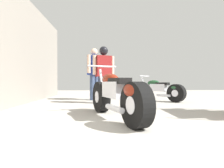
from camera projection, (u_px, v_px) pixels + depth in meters
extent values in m
plane|color=#A8A399|center=(130.00, 107.00, 4.27)|extent=(17.68, 17.68, 0.00)
cube|color=gray|center=(9.00, 44.00, 4.14)|extent=(0.08, 8.10, 3.00)
cylinder|color=black|center=(101.00, 97.00, 3.60)|extent=(0.38, 0.64, 0.62)
cylinder|color=silver|center=(101.00, 97.00, 3.60)|extent=(0.26, 0.29, 0.23)
cylinder|color=black|center=(136.00, 105.00, 2.31)|extent=(0.38, 0.64, 0.62)
cylinder|color=silver|center=(136.00, 105.00, 2.31)|extent=(0.26, 0.29, 0.23)
cube|color=silver|center=(115.00, 90.00, 2.95)|extent=(0.43, 0.66, 0.27)
ellipsoid|color=maroon|center=(110.00, 80.00, 3.15)|extent=(0.41, 0.56, 0.21)
cube|color=black|center=(119.00, 81.00, 2.79)|extent=(0.36, 0.51, 0.10)
ellipsoid|color=maroon|center=(134.00, 90.00, 2.35)|extent=(0.38, 0.48, 0.23)
cylinder|color=silver|center=(102.00, 83.00, 3.56)|extent=(0.13, 0.24, 0.56)
cylinder|color=silver|center=(102.00, 66.00, 3.52)|extent=(0.57, 0.24, 0.03)
cylinder|color=silver|center=(114.00, 108.00, 2.64)|extent=(0.27, 0.53, 0.09)
cylinder|color=black|center=(143.00, 92.00, 6.23)|extent=(0.51, 0.54, 0.55)
cylinder|color=silver|center=(143.00, 92.00, 6.23)|extent=(0.30, 0.30, 0.21)
cylinder|color=black|center=(176.00, 93.00, 5.34)|extent=(0.51, 0.54, 0.55)
cylinder|color=silver|center=(176.00, 93.00, 5.34)|extent=(0.30, 0.30, 0.21)
cube|color=silver|center=(158.00, 88.00, 5.78)|extent=(0.52, 0.55, 0.24)
ellipsoid|color=#1E4728|center=(153.00, 83.00, 5.92)|extent=(0.46, 0.48, 0.19)
cube|color=black|center=(163.00, 84.00, 5.67)|extent=(0.41, 0.43, 0.09)
ellipsoid|color=#1E4728|center=(175.00, 87.00, 5.36)|extent=(0.42, 0.43, 0.21)
cylinder|color=silver|center=(144.00, 84.00, 6.20)|extent=(0.17, 0.19, 0.50)
cylinder|color=silver|center=(145.00, 76.00, 6.18)|extent=(0.42, 0.37, 0.03)
cylinder|color=silver|center=(163.00, 95.00, 5.52)|extent=(0.37, 0.40, 0.08)
cylinder|color=#384766|center=(92.00, 88.00, 5.91)|extent=(0.23, 0.23, 0.85)
cylinder|color=#384766|center=(96.00, 87.00, 6.10)|extent=(0.23, 0.23, 0.85)
cube|color=navy|center=(94.00, 66.00, 6.00)|extent=(0.47, 0.53, 0.65)
cylinder|color=beige|center=(89.00, 64.00, 5.74)|extent=(0.16, 0.16, 0.60)
cylinder|color=beige|center=(99.00, 65.00, 6.25)|extent=(0.16, 0.16, 0.60)
sphere|color=beige|center=(94.00, 52.00, 5.99)|extent=(0.23, 0.23, 0.23)
cylinder|color=#2D3851|center=(107.00, 90.00, 5.06)|extent=(0.18, 0.18, 0.77)
cylinder|color=#2D3851|center=(100.00, 90.00, 4.99)|extent=(0.18, 0.18, 0.77)
cube|color=maroon|center=(104.00, 66.00, 5.02)|extent=(0.47, 0.35, 0.59)
cylinder|color=beige|center=(112.00, 66.00, 5.11)|extent=(0.13, 0.13, 0.54)
cylinder|color=beige|center=(95.00, 65.00, 4.93)|extent=(0.13, 0.13, 0.54)
sphere|color=black|center=(104.00, 51.00, 5.01)|extent=(0.21, 0.21, 0.21)
sphere|color=black|center=(104.00, 51.00, 5.01)|extent=(0.25, 0.25, 0.25)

